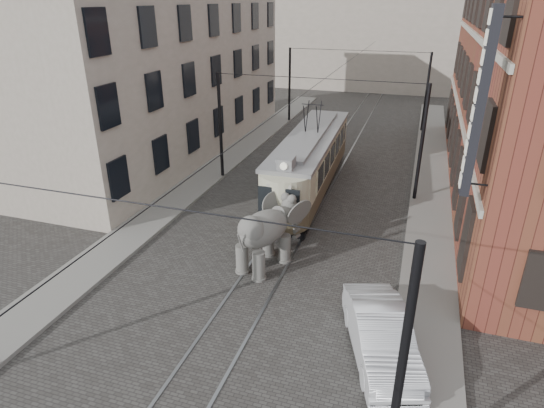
% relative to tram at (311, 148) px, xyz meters
% --- Properties ---
extents(ground, '(120.00, 120.00, 0.00)m').
position_rel_tram_xyz_m(ground, '(0.33, -5.85, -2.35)').
color(ground, '#3E3C3A').
extents(tram_rails, '(1.54, 80.00, 0.02)m').
position_rel_tram_xyz_m(tram_rails, '(0.33, -5.85, -2.34)').
color(tram_rails, slate).
rests_on(tram_rails, ground).
extents(sidewalk_right, '(2.00, 60.00, 0.15)m').
position_rel_tram_xyz_m(sidewalk_right, '(6.33, -5.85, -2.28)').
color(sidewalk_right, slate).
rests_on(sidewalk_right, ground).
extents(sidewalk_left, '(2.00, 60.00, 0.15)m').
position_rel_tram_xyz_m(sidewalk_left, '(-6.17, -5.85, -2.28)').
color(sidewalk_left, slate).
rests_on(sidewalk_left, ground).
extents(stucco_building, '(7.00, 24.00, 10.00)m').
position_rel_tram_xyz_m(stucco_building, '(-10.67, 4.15, 2.65)').
color(stucco_building, gray).
rests_on(stucco_building, ground).
extents(distant_block, '(28.00, 10.00, 14.00)m').
position_rel_tram_xyz_m(distant_block, '(0.33, 34.15, 4.65)').
color(distant_block, gray).
rests_on(distant_block, ground).
extents(catenary, '(11.00, 30.20, 6.00)m').
position_rel_tram_xyz_m(catenary, '(0.13, -0.85, 0.65)').
color(catenary, black).
rests_on(catenary, ground).
extents(tram, '(2.85, 11.94, 4.71)m').
position_rel_tram_xyz_m(tram, '(0.00, 0.00, 0.00)').
color(tram, '#BFBC9A').
rests_on(tram, ground).
extents(elephant, '(3.56, 4.71, 2.56)m').
position_rel_tram_xyz_m(elephant, '(0.18, -8.28, -1.07)').
color(elephant, '#5C5A55').
rests_on(elephant, ground).
extents(parked_car, '(2.91, 4.69, 1.46)m').
position_rel_tram_xyz_m(parked_car, '(4.99, -11.85, -1.62)').
color(parked_car, silver).
rests_on(parked_car, ground).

